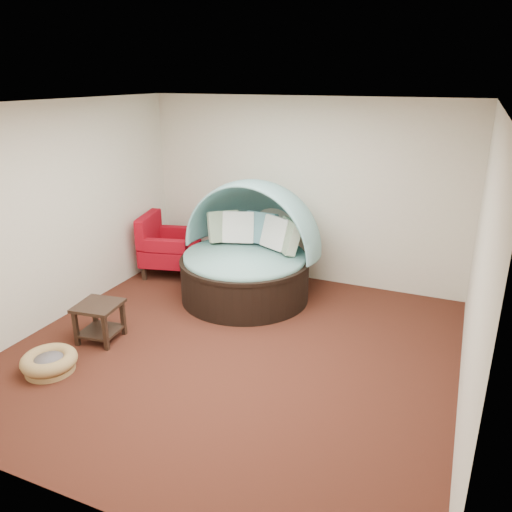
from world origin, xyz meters
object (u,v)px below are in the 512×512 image
at_px(canopy_daybed, 248,244).
at_px(pet_basket, 49,362).
at_px(red_armchair, 166,247).
at_px(side_table, 99,317).

xyz_separation_m(canopy_daybed, pet_basket, (-1.19, -2.72, -0.68)).
distance_m(canopy_daybed, pet_basket, 3.04).
height_order(pet_basket, red_armchair, red_armchair).
xyz_separation_m(red_armchair, side_table, (0.46, -2.21, -0.14)).
bearing_deg(canopy_daybed, pet_basket, -109.48).
bearing_deg(pet_basket, side_table, 85.46).
bearing_deg(red_armchair, side_table, -92.09).
relative_size(canopy_daybed, side_table, 3.74).
distance_m(pet_basket, red_armchair, 3.04).
relative_size(pet_basket, red_armchair, 0.71).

